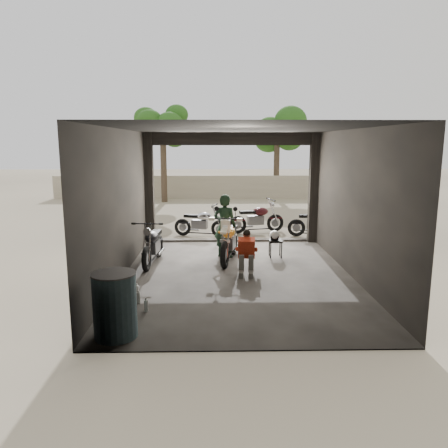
{
  "coord_description": "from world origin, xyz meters",
  "views": [
    {
      "loc": [
        -0.5,
        -9.22,
        2.91
      ],
      "look_at": [
        -0.29,
        0.6,
        1.08
      ],
      "focal_mm": 35.0,
      "sensor_mm": 36.0,
      "label": 1
    }
  ],
  "objects_px": {
    "mechanic": "(246,254)",
    "oil_drum": "(115,306)",
    "outside_bike_b": "(257,216)",
    "rider": "(225,226)",
    "left_bike": "(153,242)",
    "main_bike": "(229,238)",
    "helmet": "(274,235)",
    "stool": "(276,243)",
    "sign_post": "(339,195)",
    "outside_bike_a": "(201,221)",
    "outside_bike_c": "(316,221)"
  },
  "relations": [
    {
      "from": "outside_bike_b",
      "to": "rider",
      "type": "relative_size",
      "value": 1.0
    },
    {
      "from": "main_bike",
      "to": "rider",
      "type": "relative_size",
      "value": 1.1
    },
    {
      "from": "rider",
      "to": "oil_drum",
      "type": "bearing_deg",
      "value": 90.0
    },
    {
      "from": "stool",
      "to": "helmet",
      "type": "height_order",
      "value": "helmet"
    },
    {
      "from": "rider",
      "to": "oil_drum",
      "type": "xyz_separation_m",
      "value": [
        -1.76,
        -4.68,
        -0.31
      ]
    },
    {
      "from": "outside_bike_a",
      "to": "outside_bike_c",
      "type": "distance_m",
      "value": 3.61
    },
    {
      "from": "main_bike",
      "to": "outside_bike_a",
      "type": "height_order",
      "value": "main_bike"
    },
    {
      "from": "left_bike",
      "to": "stool",
      "type": "relative_size",
      "value": 3.54
    },
    {
      "from": "outside_bike_b",
      "to": "outside_bike_c",
      "type": "bearing_deg",
      "value": -125.39
    },
    {
      "from": "outside_bike_a",
      "to": "oil_drum",
      "type": "height_order",
      "value": "outside_bike_a"
    },
    {
      "from": "main_bike",
      "to": "mechanic",
      "type": "distance_m",
      "value": 1.27
    },
    {
      "from": "main_bike",
      "to": "outside_bike_a",
      "type": "distance_m",
      "value": 3.01
    },
    {
      "from": "oil_drum",
      "to": "helmet",
      "type": "bearing_deg",
      "value": 56.94
    },
    {
      "from": "outside_bike_c",
      "to": "mechanic",
      "type": "height_order",
      "value": "outside_bike_c"
    },
    {
      "from": "stool",
      "to": "outside_bike_a",
      "type": "bearing_deg",
      "value": 127.21
    },
    {
      "from": "outside_bike_a",
      "to": "sign_post",
      "type": "distance_m",
      "value": 4.25
    },
    {
      "from": "main_bike",
      "to": "helmet",
      "type": "relative_size",
      "value": 6.58
    },
    {
      "from": "outside_bike_b",
      "to": "mechanic",
      "type": "xyz_separation_m",
      "value": [
        -0.68,
        -4.67,
        -0.07
      ]
    },
    {
      "from": "left_bike",
      "to": "outside_bike_b",
      "type": "height_order",
      "value": "same"
    },
    {
      "from": "outside_bike_c",
      "to": "stool",
      "type": "relative_size",
      "value": 3.32
    },
    {
      "from": "outside_bike_a",
      "to": "sign_post",
      "type": "xyz_separation_m",
      "value": [
        3.97,
        -1.21,
        0.92
      ]
    },
    {
      "from": "main_bike",
      "to": "helmet",
      "type": "height_order",
      "value": "main_bike"
    },
    {
      "from": "left_bike",
      "to": "mechanic",
      "type": "relative_size",
      "value": 1.67
    },
    {
      "from": "left_bike",
      "to": "stool",
      "type": "height_order",
      "value": "left_bike"
    },
    {
      "from": "left_bike",
      "to": "sign_post",
      "type": "xyz_separation_m",
      "value": [
        5.04,
        1.92,
        0.88
      ]
    },
    {
      "from": "main_bike",
      "to": "left_bike",
      "type": "distance_m",
      "value": 1.88
    },
    {
      "from": "main_bike",
      "to": "rider",
      "type": "height_order",
      "value": "rider"
    },
    {
      "from": "stool",
      "to": "rider",
      "type": "bearing_deg",
      "value": 176.89
    },
    {
      "from": "outside_bike_b",
      "to": "sign_post",
      "type": "relative_size",
      "value": 0.76
    },
    {
      "from": "rider",
      "to": "sign_post",
      "type": "distance_m",
      "value": 3.59
    },
    {
      "from": "mechanic",
      "to": "oil_drum",
      "type": "relative_size",
      "value": 0.97
    },
    {
      "from": "outside_bike_a",
      "to": "outside_bike_b",
      "type": "relative_size",
      "value": 0.93
    },
    {
      "from": "outside_bike_a",
      "to": "helmet",
      "type": "relative_size",
      "value": 5.56
    },
    {
      "from": "rider",
      "to": "outside_bike_a",
      "type": "bearing_deg",
      "value": -54.23
    },
    {
      "from": "outside_bike_a",
      "to": "oil_drum",
      "type": "xyz_separation_m",
      "value": [
        -1.07,
        -7.23,
        -0.01
      ]
    },
    {
      "from": "mechanic",
      "to": "sign_post",
      "type": "distance_m",
      "value": 4.18
    },
    {
      "from": "rider",
      "to": "outside_bike_b",
      "type": "bearing_deg",
      "value": -89.27
    },
    {
      "from": "outside_bike_c",
      "to": "mechanic",
      "type": "relative_size",
      "value": 1.57
    },
    {
      "from": "left_bike",
      "to": "sign_post",
      "type": "relative_size",
      "value": 0.76
    },
    {
      "from": "left_bike",
      "to": "sign_post",
      "type": "height_order",
      "value": "sign_post"
    },
    {
      "from": "outside_bike_b",
      "to": "outside_bike_c",
      "type": "distance_m",
      "value": 1.93
    },
    {
      "from": "left_bike",
      "to": "main_bike",
      "type": "bearing_deg",
      "value": 12.08
    },
    {
      "from": "rider",
      "to": "sign_post",
      "type": "relative_size",
      "value": 0.76
    },
    {
      "from": "oil_drum",
      "to": "stool",
      "type": "bearing_deg",
      "value": 56.48
    },
    {
      "from": "left_bike",
      "to": "rider",
      "type": "relative_size",
      "value": 1.0
    },
    {
      "from": "left_bike",
      "to": "rider",
      "type": "bearing_deg",
      "value": 23.49
    },
    {
      "from": "main_bike",
      "to": "sign_post",
      "type": "relative_size",
      "value": 0.83
    },
    {
      "from": "outside_bike_c",
      "to": "helmet",
      "type": "bearing_deg",
      "value": 155.31
    },
    {
      "from": "stool",
      "to": "oil_drum",
      "type": "height_order",
      "value": "oil_drum"
    },
    {
      "from": "left_bike",
      "to": "outside_bike_b",
      "type": "distance_m",
      "value": 4.67
    }
  ]
}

